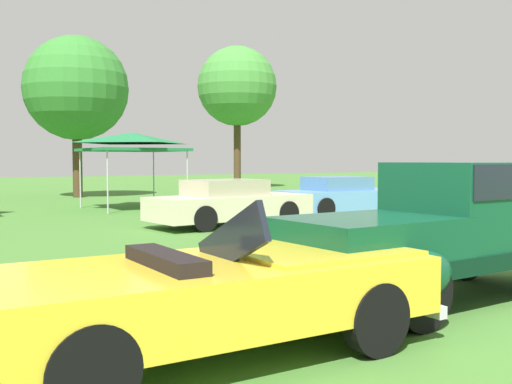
# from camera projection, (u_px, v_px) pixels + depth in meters

# --- Properties ---
(ground_plane) EXTENTS (120.00, 120.00, 0.00)m
(ground_plane) POSITION_uv_depth(u_px,v_px,m) (474.00, 303.00, 7.25)
(ground_plane) COLOR #42752D
(feature_pickup_truck) EXTENTS (4.49, 1.83, 1.70)m
(feature_pickup_truck) POSITION_uv_depth(u_px,v_px,m) (444.00, 231.00, 7.31)
(feature_pickup_truck) COLOR black
(feature_pickup_truck) RESTS_ON ground_plane
(neighbor_convertible) EXTENTS (4.20, 1.87, 1.40)m
(neighbor_convertible) POSITION_uv_depth(u_px,v_px,m) (219.00, 289.00, 5.32)
(neighbor_convertible) COLOR yellow
(neighbor_convertible) RESTS_ON ground_plane
(show_car_cream) EXTENTS (4.50, 1.98, 1.22)m
(show_car_cream) POSITION_uv_depth(u_px,v_px,m) (230.00, 203.00, 15.77)
(show_car_cream) COLOR beige
(show_car_cream) RESTS_ON ground_plane
(show_car_skyblue) EXTENTS (4.15, 1.88, 1.22)m
(show_car_skyblue) POSITION_uv_depth(u_px,v_px,m) (341.00, 196.00, 18.69)
(show_car_skyblue) COLOR #669EDB
(show_car_skyblue) RESTS_ON ground_plane
(canopy_tent_center_field) EXTENTS (3.19, 3.19, 2.71)m
(canopy_tent_center_field) POSITION_uv_depth(u_px,v_px,m) (132.00, 141.00, 21.22)
(canopy_tent_center_field) COLOR #B7B7BC
(canopy_tent_center_field) RESTS_ON ground_plane
(treeline_mid_left) EXTENTS (4.80, 4.80, 7.47)m
(treeline_mid_left) POSITION_uv_depth(u_px,v_px,m) (76.00, 89.00, 27.69)
(treeline_mid_left) COLOR #47331E
(treeline_mid_left) RESTS_ON ground_plane
(treeline_center) EXTENTS (4.89, 4.89, 8.74)m
(treeline_center) POSITION_uv_depth(u_px,v_px,m) (237.00, 87.00, 36.88)
(treeline_center) COLOR #47331E
(treeline_center) RESTS_ON ground_plane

